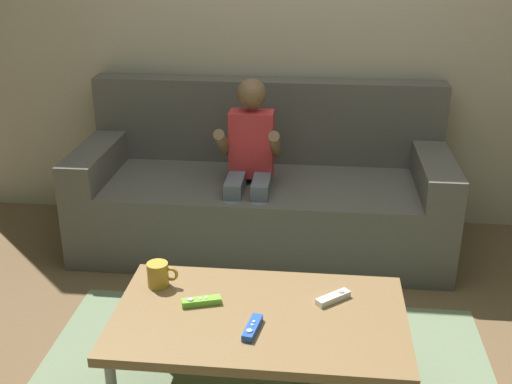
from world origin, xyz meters
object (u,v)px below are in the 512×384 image
Objects in this scene: couch at (263,193)px; game_remote_blue_near_edge at (252,328)px; person_seated_on_couch at (250,161)px; game_remote_lime_far_corner at (201,301)px; coffee_table at (260,322)px; coffee_mug at (159,275)px; game_remote_white_center at (333,298)px.

couch reaches higher than game_remote_blue_near_edge.
couch is 0.31m from person_seated_on_couch.
couch is at bearing 94.08° from game_remote_blue_near_edge.
couch is at bearing 85.89° from game_remote_lime_far_corner.
game_remote_blue_near_edge is at bearing -83.09° from person_seated_on_couch.
coffee_table is 8.69× the size of coffee_mug.
game_remote_blue_near_edge is at bearing -141.34° from game_remote_white_center.
game_remote_blue_near_edge is 0.25m from game_remote_lime_far_corner.
game_remote_lime_far_corner is (-0.10, -1.33, 0.12)m from couch.
person_seated_on_couch is (-0.05, -0.18, 0.25)m from couch.
coffee_mug is (-0.65, 0.04, 0.04)m from game_remote_white_center.
couch is 1.38m from coffee_table.
couch is 13.77× the size of game_remote_lime_far_corner.
couch reaches higher than game_remote_lime_far_corner.
person_seated_on_couch reaches higher than game_remote_blue_near_edge.
coffee_mug is at bearing -102.81° from couch.
game_remote_white_center reaches higher than coffee_table.
couch is 15.34× the size of game_remote_white_center.
coffee_mug is at bearing 159.23° from coffee_table.
coffee_mug reaches higher than game_remote_lime_far_corner.
game_remote_blue_near_edge is at bearing -35.31° from game_remote_lime_far_corner.
person_seated_on_couch is 6.62× the size of game_remote_lime_far_corner.
coffee_table is at bearing -10.15° from game_remote_lime_far_corner.
game_remote_white_center is at bearing 38.66° from game_remote_blue_near_edge.
person_seated_on_couch is at bearing 98.16° from coffee_table.
game_remote_lime_far_corner is (-0.21, 0.04, 0.05)m from coffee_table.
person_seated_on_couch is at bearing 77.68° from coffee_mug.
coffee_mug is (-0.18, 0.11, 0.04)m from game_remote_lime_far_corner.
game_remote_white_center is 0.90× the size of game_remote_lime_far_corner.
person_seated_on_couch reaches higher than coffee_table.
couch reaches higher than coffee_mug.
game_remote_blue_near_edge is 1.11× the size of game_remote_white_center.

